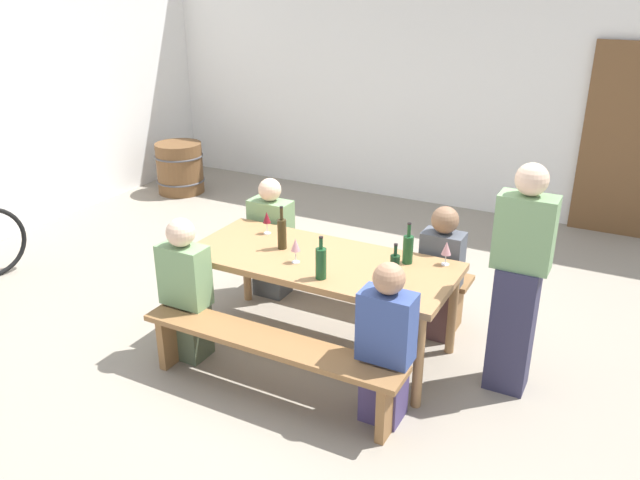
{
  "coord_description": "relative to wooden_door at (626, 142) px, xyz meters",
  "views": [
    {
      "loc": [
        2.02,
        -3.82,
        2.7
      ],
      "look_at": [
        0.0,
        0.0,
        0.9
      ],
      "focal_mm": 35.57,
      "sensor_mm": 36.0,
      "label": 1
    }
  ],
  "objects": [
    {
      "name": "ground_plane",
      "position": [
        -1.81,
        -3.66,
        -1.05
      ],
      "size": [
        24.0,
        24.0,
        0.0
      ],
      "primitive_type": "plane",
      "color": "gray"
    },
    {
      "name": "back_wall",
      "position": [
        -1.81,
        0.14,
        0.55
      ],
      "size": [
        14.0,
        0.2,
        3.2
      ],
      "primitive_type": "cube",
      "color": "white",
      "rests_on": "ground"
    },
    {
      "name": "wooden_door",
      "position": [
        0.0,
        0.0,
        0.0
      ],
      "size": [
        0.9,
        0.06,
        2.1
      ],
      "primitive_type": "cube",
      "color": "brown",
      "rests_on": "ground"
    },
    {
      "name": "tasting_table",
      "position": [
        -1.81,
        -3.66,
        -0.37
      ],
      "size": [
        2.03,
        0.88,
        0.75
      ],
      "color": "#9E7247",
      "rests_on": "ground"
    },
    {
      "name": "bench_near",
      "position": [
        -1.81,
        -4.4,
        -0.7
      ],
      "size": [
        1.93,
        0.3,
        0.45
      ],
      "color": "olive",
      "rests_on": "ground"
    },
    {
      "name": "bench_far",
      "position": [
        -1.81,
        -2.92,
        -0.7
      ],
      "size": [
        1.93,
        0.3,
        0.45
      ],
      "color": "olive",
      "rests_on": "ground"
    },
    {
      "name": "wine_bottle_0",
      "position": [
        -2.15,
        -3.62,
        -0.17
      ],
      "size": [
        0.07,
        0.07,
        0.35
      ],
      "color": "#332814",
      "rests_on": "tasting_table"
    },
    {
      "name": "wine_bottle_1",
      "position": [
        -1.2,
        -3.42,
        -0.19
      ],
      "size": [
        0.08,
        0.08,
        0.32
      ],
      "color": "#194723",
      "rests_on": "tasting_table"
    },
    {
      "name": "wine_bottle_2",
      "position": [
        -1.16,
        -3.79,
        -0.19
      ],
      "size": [
        0.07,
        0.07,
        0.3
      ],
      "color": "#143319",
      "rests_on": "tasting_table"
    },
    {
      "name": "wine_bottle_3",
      "position": [
        -1.64,
        -3.95,
        -0.18
      ],
      "size": [
        0.08,
        0.08,
        0.32
      ],
      "color": "#194723",
      "rests_on": "tasting_table"
    },
    {
      "name": "wine_glass_0",
      "position": [
        -0.94,
        -3.32,
        -0.17
      ],
      "size": [
        0.07,
        0.07,
        0.18
      ],
      "color": "silver",
      "rests_on": "tasting_table"
    },
    {
      "name": "wine_glass_1",
      "position": [
        -1.93,
        -3.8,
        -0.17
      ],
      "size": [
        0.07,
        0.07,
        0.19
      ],
      "color": "silver",
      "rests_on": "tasting_table"
    },
    {
      "name": "wine_glass_2",
      "position": [
        -2.42,
        -3.41,
        -0.17
      ],
      "size": [
        0.07,
        0.07,
        0.19
      ],
      "color": "silver",
      "rests_on": "tasting_table"
    },
    {
      "name": "seated_guest_near_0",
      "position": [
        -2.62,
        -4.25,
        -0.51
      ],
      "size": [
        0.36,
        0.24,
        1.12
      ],
      "rotation": [
        0.0,
        0.0,
        1.57
      ],
      "color": "#4A563E",
      "rests_on": "ground"
    },
    {
      "name": "seated_guest_near_1",
      "position": [
        -1.02,
        -4.25,
        -0.51
      ],
      "size": [
        0.35,
        0.24,
        1.12
      ],
      "rotation": [
        0.0,
        0.0,
        1.57
      ],
      "color": "#463968",
      "rests_on": "ground"
    },
    {
      "name": "seated_guest_far_0",
      "position": [
        -2.61,
        -3.07,
        -0.53
      ],
      "size": [
        0.38,
        0.24,
        1.1
      ],
      "rotation": [
        0.0,
        0.0,
        -1.57
      ],
      "color": "#434648",
      "rests_on": "ground"
    },
    {
      "name": "seated_guest_far_1",
      "position": [
        -1.04,
        -3.07,
        -0.51
      ],
      "size": [
        0.32,
        0.24,
        1.1
      ],
      "rotation": [
        0.0,
        0.0,
        -1.57
      ],
      "color": "brown",
      "rests_on": "ground"
    },
    {
      "name": "standing_host",
      "position": [
        -0.39,
        -3.51,
        -0.25
      ],
      "size": [
        0.37,
        0.24,
        1.64
      ],
      "rotation": [
        0.0,
        0.0,
        3.14
      ],
      "color": "#302F4A",
      "rests_on": "ground"
    },
    {
      "name": "wine_barrel",
      "position": [
        -5.27,
        -1.11,
        -0.71
      ],
      "size": [
        0.64,
        0.64,
        0.67
      ],
      "color": "brown",
      "rests_on": "ground"
    }
  ]
}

